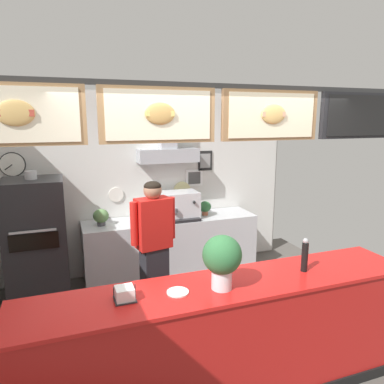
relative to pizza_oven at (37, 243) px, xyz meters
name	(u,v)px	position (x,y,z in m)	size (l,w,h in m)	color
ground_plane	(202,355)	(1.55, -1.68, -0.81)	(5.56, 5.56, 0.00)	#514C47
back_wall_assembly	(150,179)	(1.57, 0.48, 0.64)	(4.49, 2.75, 2.72)	#9E9E99
service_counter	(226,340)	(1.55, -2.23, -0.30)	(3.33, 0.62, 1.02)	#B21916
back_prep_counter	(171,247)	(1.82, 0.23, -0.37)	(2.54, 0.63, 0.88)	#B7BABF
pizza_oven	(37,243)	(0.00, 0.00, 0.00)	(0.71, 0.71, 1.71)	#232326
shop_worker	(154,248)	(1.27, -0.94, 0.10)	(0.52, 0.29, 1.66)	#232328
espresso_machine	(178,205)	(1.92, 0.21, 0.27)	(0.57, 0.47, 0.39)	silver
potted_sage	(145,213)	(1.42, 0.21, 0.20)	(0.18, 0.18, 0.23)	beige
potted_thyme	(101,216)	(0.81, 0.22, 0.20)	(0.21, 0.21, 0.23)	#4C4C51
potted_basil	(205,207)	(2.36, 0.24, 0.20)	(0.18, 0.18, 0.21)	#9E563D
basil_vase	(222,259)	(1.48, -2.29, 0.46)	(0.31, 0.31, 0.43)	silver
condiment_plate	(178,292)	(1.13, -2.24, 0.22)	(0.17, 0.17, 0.01)	white
napkin_holder	(125,294)	(0.73, -2.21, 0.26)	(0.16, 0.16, 0.11)	#262628
pepper_grinder	(305,255)	(2.29, -2.24, 0.36)	(0.06, 0.06, 0.30)	black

